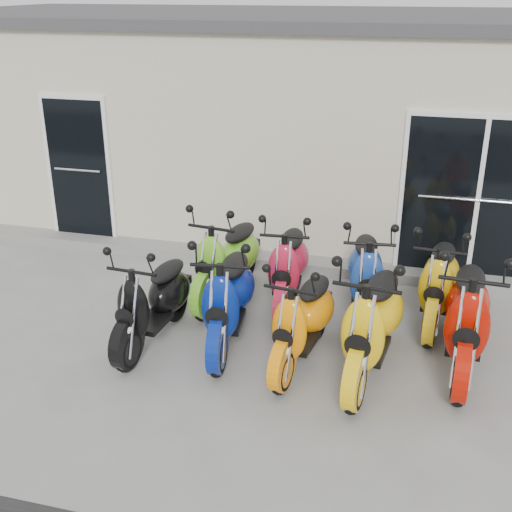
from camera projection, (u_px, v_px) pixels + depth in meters
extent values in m
plane|color=gray|center=(243.00, 334.00, 7.56)|extent=(80.00, 80.00, 0.00)
cube|color=beige|center=(321.00, 116.00, 11.56)|extent=(14.00, 6.00, 3.20)
cube|color=#3F3F42|center=(325.00, 17.00, 10.90)|extent=(14.20, 6.20, 0.16)
cube|color=gray|center=(281.00, 262.00, 9.33)|extent=(14.00, 0.40, 0.15)
cube|color=black|center=(79.00, 165.00, 9.74)|extent=(1.07, 0.08, 2.22)
cube|color=black|center=(478.00, 195.00, 8.39)|extent=(2.02, 0.08, 2.22)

